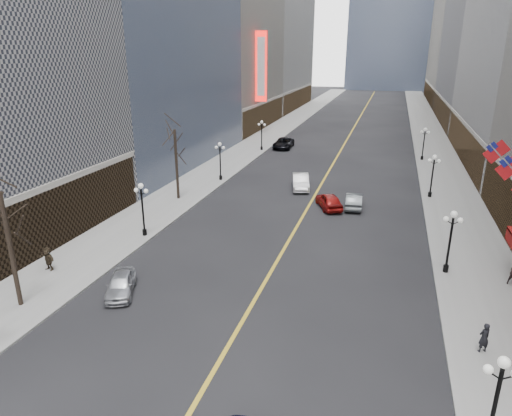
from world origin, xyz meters
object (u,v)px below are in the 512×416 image
Objects in this scene: streetlamp_west_1 at (142,204)px; car_sb_mid at (329,201)px; streetlamp_east_0 at (496,398)px; streetlamp_west_2 at (220,157)px; car_nb_mid at (301,182)px; car_nb_far at (283,143)px; streetlamp_east_3 at (424,140)px; streetlamp_east_1 at (451,235)px; car_nb_near at (121,284)px; streetlamp_east_2 at (433,171)px; car_sb_far at (354,201)px; ped_ne_corner at (484,338)px; streetlamp_west_3 at (262,132)px.

car_sb_mid is (13.80, 11.71, -2.13)m from streetlamp_west_1.
streetlamp_east_0 is 1.00× the size of streetlamp_west_2.
car_nb_mid is 22.50m from car_nb_far.
streetlamp_west_1 is 18.22m from car_sb_mid.
streetlamp_east_3 is 29.68m from streetlamp_west_2.
streetlamp_east_1 is 1.13× the size of car_nb_near.
streetlamp_west_1 is (-23.60, -36.00, 0.00)m from streetlamp_east_3.
car_sb_mid is at bearing 129.94° from streetlamp_east_1.
car_nb_near is at bearing -69.44° from streetlamp_west_1.
streetlamp_west_1 is (-23.60, 0.00, 0.00)m from streetlamp_east_1.
car_sb_mid is (-9.80, 11.71, -2.13)m from streetlamp_east_1.
streetlamp_east_3 is at bearing 56.75° from streetlamp_west_1.
streetlamp_east_1 is 18.00m from streetlamp_east_2.
streetlamp_east_3 is 24.67m from car_sb_far.
car_sb_far is 23.19m from ped_ne_corner.
car_nb_far is at bearing 82.37° from streetlamp_west_2.
streetlamp_east_2 is (0.00, 34.00, 0.00)m from streetlamp_east_0.
streetlamp_west_2 is at bearing 90.00° from streetlamp_west_1.
streetlamp_east_0 reaches higher than car_nb_near.
ped_ne_corner is at bearing -47.75° from streetlamp_west_2.
ped_ne_corner is at bearing 93.03° from car_sb_mid.
car_sb_far is at bearing 104.61° from streetlamp_east_0.
streetlamp_west_2 is 21.18m from car_nb_far.
car_sb_mid is (4.00, -5.81, -0.06)m from car_nb_mid.
car_nb_far reaches higher than car_sb_mid.
car_nb_near is at bearing -82.94° from streetlamp_west_2.
car_sb_far is (16.15, -5.42, -2.16)m from streetlamp_west_2.
streetlamp_east_1 reaches higher than ped_ne_corner.
streetlamp_east_3 is (0.00, 52.00, 0.00)m from streetlamp_east_0.
streetlamp_west_2 is (-23.60, 0.00, 0.00)m from streetlamp_east_2.
streetlamp_east_2 is at bearing -116.70° from ped_ne_corner.
car_nb_far is 29.51m from car_sb_far.
car_nb_mid is at bearing -73.73° from car_nb_far.
streetlamp_west_1 reaches higher than car_sb_far.
streetlamp_west_1 and streetlamp_west_2 have the same top height.
car_nb_mid is 30.38m from ped_ne_corner.
streetlamp_east_2 is at bearing -37.33° from streetlamp_west_3.
streetlamp_east_2 is (0.00, 18.00, 0.00)m from streetlamp_east_1.
streetlamp_east_3 is 1.00× the size of streetlamp_west_2.
car_sb_mid is at bearing 40.07° from car_nb_near.
streetlamp_east_3 is at bearing -117.51° from ped_ne_corner.
streetlamp_west_2 is at bearing 163.51° from car_nb_mid.
streetlamp_east_3 reaches higher than ped_ne_corner.
streetlamp_east_0 is 2.71× the size of ped_ne_corner.
car_nb_near is 27.17m from car_nb_mid.
streetlamp_west_1 is at bearing 15.92° from car_sb_mid.
car_nb_near is at bearing -117.42° from car_nb_mid.
streetlamp_east_3 is at bearing 42.73° from car_nb_near.
car_sb_far is at bearing -143.94° from streetlamp_east_2.
car_nb_far is (-7.00, 21.38, -0.01)m from car_nb_mid.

